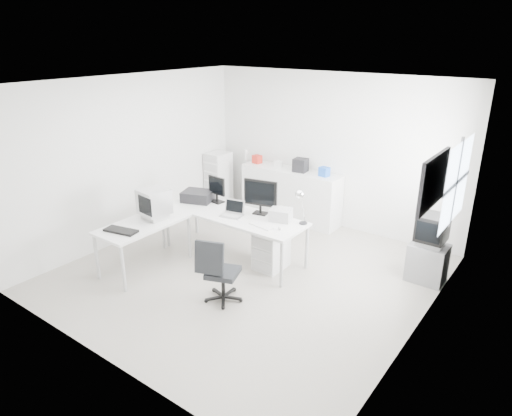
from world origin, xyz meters
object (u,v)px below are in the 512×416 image
Objects in this scene: side_desk at (145,246)px; laser_printer at (281,215)px; inkjet_printer at (198,196)px; lcd_monitor_large at (261,197)px; lcd_monitor_small at (217,190)px; main_desk at (234,235)px; filing_cabinet at (219,180)px; tv_cabinet at (427,263)px; office_chair at (223,270)px; sideboard at (290,195)px; crt_monitor at (154,206)px; drawer_pedestal at (271,250)px; crt_tv at (432,231)px; laptop at (231,210)px.

side_desk is 4.44× the size of laser_printer.
lcd_monitor_large reaches higher than inkjet_printer.
lcd_monitor_large reaches higher than lcd_monitor_small.
lcd_monitor_large is 0.45m from laser_printer.
main_desk is 0.91m from laser_printer.
filing_cabinet is at bearing 107.96° from side_desk.
laser_printer reaches higher than main_desk.
laser_printer is 0.56× the size of tv_cabinet.
side_desk is at bearing 159.73° from office_chair.
main_desk is 1.20× the size of sideboard.
main_desk reaches higher than tv_cabinet.
office_chair is 0.46× the size of sideboard.
lcd_monitor_large is 1.39× the size of crt_monitor.
laser_printer is at bearing 73.61° from drawer_pedestal.
drawer_pedestal is 1.91m from crt_monitor.
filing_cabinet is (-4.50, 0.59, -0.22)m from crt_tv.
sideboard is (0.71, 2.77, -0.46)m from crt_monitor.
lcd_monitor_large is 1.80× the size of laser_printer.
drawer_pedestal is 1.15m from office_chair.
inkjet_printer reaches higher than side_desk.
filing_cabinet is (-2.50, 1.45, -0.27)m from laser_printer.
lcd_monitor_small is 0.71m from laptop.
inkjet_printer is at bearing -147.35° from lcd_monitor_small.
laser_printer reaches higher than side_desk.
drawer_pedestal is at bearing 37.97° from crt_monitor.
crt_monitor is at bearing -149.62° from lcd_monitor_large.
laptop is at bearing -142.73° from lcd_monitor_large.
main_desk is at bearing 179.31° from laser_printer.
crt_monitor is (-0.85, -0.85, 0.58)m from main_desk.
tv_cabinet is (3.60, 0.98, -0.55)m from inkjet_printer.
side_desk is at bearing -82.17° from crt_monitor.
sideboard is (-2.89, 0.85, -0.29)m from crt_tv.
lcd_monitor_small is 1.44× the size of laptop.
crt_tv is at bearing 31.16° from side_desk.
filing_cabinet is at bearing -171.05° from sideboard.
inkjet_printer is 0.96m from crt_monitor.
crt_tv is at bearing 6.90° from lcd_monitor_large.
laser_printer is 0.28× the size of filing_cabinet.
lcd_monitor_large is at bearing 158.68° from laser_printer.
drawer_pedestal is 2.29m from tv_cabinet.
laptop reaches higher than drawer_pedestal.
crt_tv reaches higher than laser_printer.
filing_cabinet reaches higher than crt_tv.
sideboard is at bearing 83.64° from laptop.
lcd_monitor_small is at bearing -165.92° from tv_cabinet.
office_chair is 2.99m from tv_cabinet.
lcd_monitor_small is at bearing 167.87° from lcd_monitor_large.
side_desk is 1.92m from lcd_monitor_large.
office_chair is at bearing -57.32° from main_desk.
laptop is at bearing -24.17° from lcd_monitor_small.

